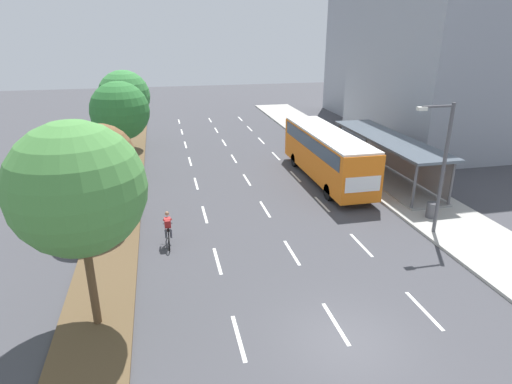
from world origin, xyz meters
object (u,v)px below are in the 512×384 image
median_tree_third (120,111)px  trash_bin (431,210)px  median_tree_second (102,158)px  streetlight (441,161)px  cyclist (168,230)px  median_tree_nearest (77,189)px  bus_shelter (391,154)px  median_tree_fourth (124,96)px  bus (326,151)px

median_tree_third → trash_bin: (16.55, -10.92, -4.10)m
median_tree_second → streetlight: bearing=-15.2°
cyclist → median_tree_nearest: median_tree_nearest is taller
bus_shelter → median_tree_second: 18.55m
bus_shelter → cyclist: (-15.09, -6.50, -1.08)m
bus_shelter → median_tree_fourth: median_tree_fourth is taller
bus_shelter → bus: (-4.28, 0.89, 0.20)m
median_tree_second → streetlight: size_ratio=0.83×
median_tree_nearest → streetlight: median_tree_nearest is taller
bus → median_tree_fourth: (-13.58, 11.59, 2.43)m
cyclist → trash_bin: bearing=-0.5°
median_tree_third → median_tree_fourth: 8.19m
bus → median_tree_nearest: (-13.47, -12.95, 3.05)m
bus → trash_bin: bus is taller
median_tree_fourth → trash_bin: bearing=-48.7°
bus_shelter → median_tree_nearest: median_tree_nearest is taller
bus → median_tree_second: size_ratio=2.10×
bus_shelter → cyclist: bearing=-156.7°
bus_shelter → trash_bin: bearing=-99.3°
bus_shelter → median_tree_fourth: (-17.86, 12.48, 2.63)m
bus → cyclist: (-10.81, -7.39, -1.28)m
median_tree_fourth → streetlight: streetlight is taller
cyclist → streetlight: 13.46m
median_tree_third → streetlight: (15.52, -12.51, -0.79)m
cyclist → median_tree_nearest: (-2.65, -5.57, 4.32)m
bus → median_tree_second: (-13.76, -4.77, 1.76)m
bus → median_tree_second: 14.67m
bus_shelter → streetlight: size_ratio=1.79×
median_tree_second → streetlight: (15.93, -4.33, 0.06)m
median_tree_fourth → streetlight: size_ratio=1.00×
bus → streetlight: bearing=-76.6°
cyclist → median_tree_second: median_tree_second is taller
streetlight → median_tree_third: bearing=141.1°
bus_shelter → median_tree_second: bearing=-167.8°
bus → median_tree_nearest: 18.93m
median_tree_second → median_tree_fourth: median_tree_fourth is taller
cyclist → median_tree_fourth: (-2.77, 18.98, 3.71)m
bus → median_tree_fourth: bearing=139.5°
cyclist → median_tree_fourth: size_ratio=0.28×
median_tree_nearest → median_tree_third: (0.12, 16.36, -0.44)m
median_tree_nearest → trash_bin: 18.11m
median_tree_second → median_tree_third: bearing=87.2°
median_tree_second → median_tree_fourth: (0.17, 16.36, 0.67)m
cyclist → median_tree_third: bearing=103.2°
bus_shelter → bus: 4.38m
bus → median_tree_second: bearing=-160.9°
bus_shelter → median_tree_third: bearing=166.3°
bus → median_tree_fourth: size_ratio=1.73×
median_tree_fourth → median_tree_second: bearing=-90.6°
median_tree_third → trash_bin: size_ratio=7.66×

